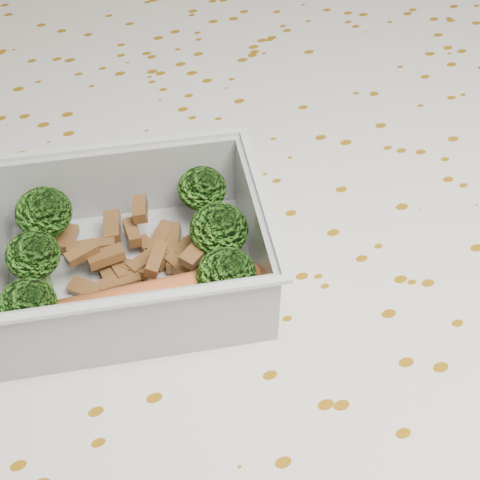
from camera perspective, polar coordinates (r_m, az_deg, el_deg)
name	(u,v)px	position (r m, az deg, el deg)	size (l,w,h in m)	color
dining_table	(224,337)	(0.52, -1.34, -8.30)	(1.40, 0.90, 0.75)	brown
tablecloth	(223,296)	(0.48, -1.44, -4.82)	(1.46, 0.96, 0.19)	silver
lunch_container	(130,258)	(0.43, -9.40, -1.57)	(0.20, 0.17, 0.06)	silver
broccoli_florets	(132,243)	(0.42, -9.18, -0.27)	(0.16, 0.13, 0.05)	#608C3F
meat_pile	(140,253)	(0.44, -8.52, -1.11)	(0.09, 0.08, 0.03)	brown
sausage	(140,303)	(0.40, -8.50, -5.30)	(0.15, 0.04, 0.02)	#C35C2C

